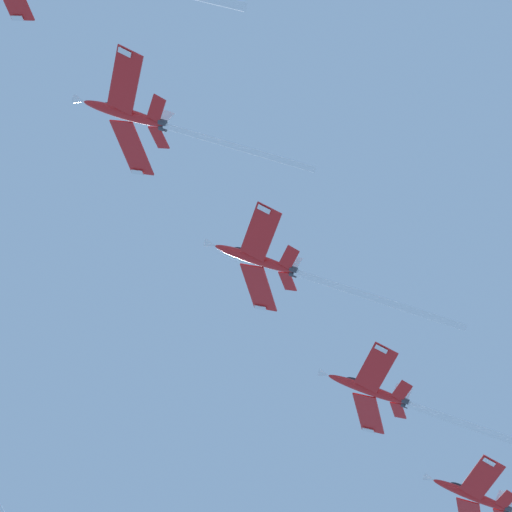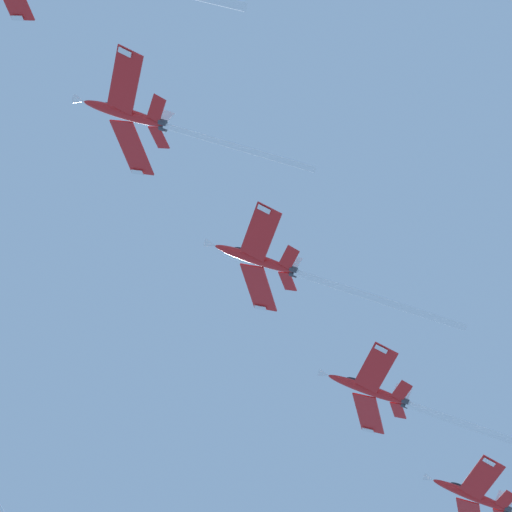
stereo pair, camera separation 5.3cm
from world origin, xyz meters
name	(u,v)px [view 1 (the left image)]	position (x,y,z in m)	size (l,w,h in m)	color
jet_second	(147,120)	(-1.08, 24.10, 104.88)	(31.34, 20.11, 15.51)	red
jet_third	(291,271)	(16.52, 44.41, 96.99)	(34.51, 20.09, 16.19)	red
jet_fourth	(413,405)	(33.03, 64.52, 88.91)	(36.00, 20.09, 17.01)	red
jet_fifth	(512,511)	(48.02, 82.39, 82.07)	(35.32, 20.09, 17.91)	red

